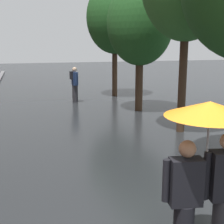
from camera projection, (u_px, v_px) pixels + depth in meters
The scene contains 4 objects.
street_tree_2 at pixel (140, 24), 12.50m from camera, with size 2.60×2.60×5.10m.
street_tree_3 at pixel (115, 18), 15.88m from camera, with size 2.81×2.81×5.69m.
couple_under_umbrella at pixel (207, 160), 3.93m from camera, with size 1.09×1.08×2.09m.
pedestrian_walking_midground at pixel (75, 84), 14.80m from camera, with size 0.35×0.59×1.62m.
Camera 1 is at (-1.48, -2.96, 2.78)m, focal length 51.73 mm.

